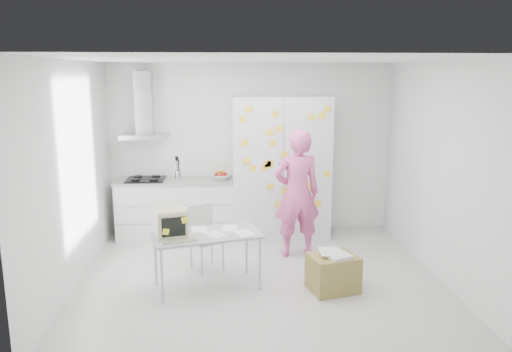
{
  "coord_description": "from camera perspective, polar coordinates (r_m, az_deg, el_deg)",
  "views": [
    {
      "loc": [
        -0.44,
        -5.95,
        2.55
      ],
      "look_at": [
        0.0,
        0.79,
        1.15
      ],
      "focal_mm": 35.0,
      "sensor_mm": 36.0,
      "label": 1
    }
  ],
  "objects": [
    {
      "name": "walls",
      "position": [
        6.79,
        0.02,
        1.54
      ],
      "size": [
        4.52,
        4.01,
        2.7
      ],
      "color": "white",
      "rests_on": "ground"
    },
    {
      "name": "chair",
      "position": [
        6.62,
        -5.96,
        -6.53
      ],
      "size": [
        0.52,
        0.52,
        0.85
      ],
      "rotation": [
        0.0,
        0.0,
        0.52
      ],
      "color": "silver",
      "rests_on": "ground"
    },
    {
      "name": "desk",
      "position": [
        5.92,
        -8.2,
        -5.95
      ],
      "size": [
        1.38,
        0.94,
        1.01
      ],
      "rotation": [
        0.0,
        0.0,
        0.26
      ],
      "color": "#9FA3AA",
      "rests_on": "ground"
    },
    {
      "name": "cardboard_box",
      "position": [
        6.09,
        8.8,
        -10.83
      ],
      "size": [
        0.64,
        0.56,
        0.48
      ],
      "rotation": [
        0.0,
        0.0,
        0.25
      ],
      "color": "olive",
      "rests_on": "ground"
    },
    {
      "name": "range_hood",
      "position": [
        7.9,
        -12.66,
        7.14
      ],
      "size": [
        0.7,
        0.48,
        1.01
      ],
      "color": "silver",
      "rests_on": "walls"
    },
    {
      "name": "person",
      "position": [
        6.97,
        4.7,
        -2.01
      ],
      "size": [
        0.7,
        0.51,
        1.8
      ],
      "primitive_type": "imported",
      "rotation": [
        0.0,
        0.0,
        3.26
      ],
      "color": "#DB5598",
      "rests_on": "ground"
    },
    {
      "name": "floor",
      "position": [
        6.49,
        0.44,
        -11.51
      ],
      "size": [
        4.5,
        4.0,
        0.02
      ],
      "primitive_type": "cube",
      "color": "silver",
      "rests_on": "ground"
    },
    {
      "name": "counter_run",
      "position": [
        7.96,
        -9.11,
        -3.57
      ],
      "size": [
        1.84,
        0.63,
        1.28
      ],
      "color": "white",
      "rests_on": "ground"
    },
    {
      "name": "tall_cabinet",
      "position": [
        7.81,
        2.85,
        1.01
      ],
      "size": [
        1.5,
        0.68,
        2.2
      ],
      "color": "silver",
      "rests_on": "ground"
    },
    {
      "name": "ceiling",
      "position": [
        5.97,
        0.48,
        13.17
      ],
      "size": [
        4.5,
        4.0,
        0.02
      ],
      "primitive_type": "cube",
      "color": "white",
      "rests_on": "walls"
    }
  ]
}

